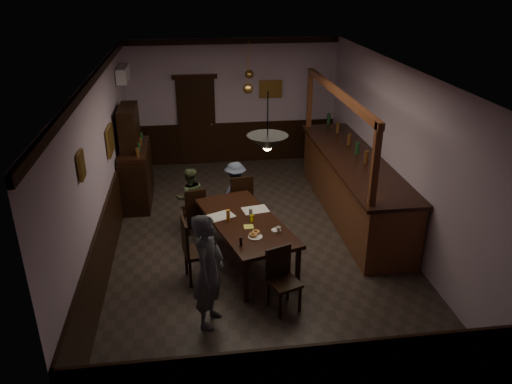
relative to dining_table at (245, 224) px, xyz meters
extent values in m
cube|color=#2D2621|center=(0.26, 0.72, -0.69)|extent=(5.00, 8.00, 0.01)
cube|color=white|center=(0.26, 0.72, 2.31)|extent=(5.00, 8.00, 0.01)
cube|color=#B99FB5|center=(0.26, 4.72, 0.81)|extent=(5.00, 0.01, 3.00)
cube|color=#B99FB5|center=(0.26, -3.28, 0.81)|extent=(5.00, 0.01, 3.00)
cube|color=#B99FB5|center=(-2.24, 0.72, 0.81)|extent=(0.01, 8.00, 3.00)
cube|color=#B99FB5|center=(2.76, 0.72, 0.81)|extent=(0.01, 8.00, 3.00)
cube|color=black|center=(0.00, 0.00, 0.03)|extent=(1.58, 2.39, 0.06)
cube|color=black|center=(-0.12, -1.10, -0.34)|extent=(0.07, 0.07, 0.69)
cube|color=black|center=(0.69, -0.86, -0.34)|extent=(0.07, 0.07, 0.69)
cube|color=black|center=(-0.69, 0.86, -0.34)|extent=(0.07, 0.07, 0.69)
cube|color=black|center=(0.12, 1.10, -0.34)|extent=(0.07, 0.07, 0.69)
cube|color=black|center=(-0.81, 1.17, -0.28)|extent=(0.45, 0.45, 0.05)
cube|color=black|center=(-0.77, 1.00, -0.03)|extent=(0.38, 0.12, 0.45)
cube|color=black|center=(-0.69, 1.35, -0.49)|extent=(0.04, 0.04, 0.39)
cube|color=black|center=(-0.99, 1.29, -0.49)|extent=(0.04, 0.04, 0.39)
cube|color=black|center=(-0.63, 1.05, -0.49)|extent=(0.04, 0.04, 0.39)
cube|color=black|center=(-0.93, 0.99, -0.49)|extent=(0.04, 0.04, 0.39)
cube|color=black|center=(0.05, 1.42, -0.23)|extent=(0.48, 0.48, 0.05)
cube|color=black|center=(0.08, 1.23, 0.05)|extent=(0.43, 0.10, 0.51)
cube|color=black|center=(0.20, 1.62, -0.47)|extent=(0.04, 0.04, 0.44)
cube|color=black|center=(-0.14, 1.57, -0.47)|extent=(0.04, 0.04, 0.44)
cube|color=black|center=(0.25, 1.27, -0.47)|extent=(0.04, 0.04, 0.44)
cube|color=black|center=(-0.10, 1.23, -0.47)|extent=(0.04, 0.04, 0.44)
cube|color=black|center=(0.39, -1.34, -0.26)|extent=(0.51, 0.51, 0.05)
cube|color=black|center=(0.33, -1.18, 0.00)|extent=(0.39, 0.18, 0.47)
cube|color=black|center=(0.30, -1.55, -0.48)|extent=(0.04, 0.04, 0.41)
cube|color=black|center=(0.60, -1.44, -0.48)|extent=(0.04, 0.04, 0.41)
cube|color=black|center=(0.18, -1.25, -0.48)|extent=(0.04, 0.04, 0.41)
cube|color=black|center=(0.49, -1.14, -0.48)|extent=(0.04, 0.04, 0.41)
cube|color=black|center=(-0.76, -0.43, -0.20)|extent=(0.53, 0.53, 0.05)
cube|color=black|center=(-0.96, -0.46, 0.10)|extent=(0.12, 0.46, 0.54)
cube|color=black|center=(-0.55, -0.58, -0.45)|extent=(0.04, 0.04, 0.47)
cube|color=black|center=(-0.61, -0.22, -0.45)|extent=(0.04, 0.04, 0.47)
cube|color=black|center=(-0.91, -0.64, -0.45)|extent=(0.04, 0.04, 0.47)
cube|color=black|center=(-0.97, -0.28, -0.45)|extent=(0.04, 0.04, 0.47)
imported|color=#4E535A|center=(-0.66, -1.49, 0.13)|extent=(0.59, 0.70, 1.63)
imported|color=#465331|center=(-0.87, 1.36, -0.11)|extent=(0.60, 0.49, 1.16)
imported|color=#4C566D|center=(0.00, 1.61, -0.12)|extent=(0.84, 0.75, 1.13)
cube|color=silver|center=(-0.38, 0.20, 0.07)|extent=(0.51, 0.45, 0.01)
cube|color=silver|center=(0.21, 0.36, 0.07)|extent=(0.47, 0.37, 0.01)
cube|color=#D3DA50|center=(0.03, -0.22, 0.07)|extent=(0.19, 0.19, 0.00)
cylinder|color=white|center=(0.43, -0.40, 0.07)|extent=(0.15, 0.15, 0.01)
imported|color=white|center=(0.46, -0.45, 0.11)|extent=(0.10, 0.10, 0.07)
cylinder|color=white|center=(0.08, -0.57, 0.07)|extent=(0.22, 0.22, 0.01)
torus|color=#C68C47|center=(0.05, -0.55, 0.10)|extent=(0.13, 0.13, 0.04)
torus|color=#C68C47|center=(0.11, -0.47, 0.10)|extent=(0.13, 0.13, 0.04)
cylinder|color=yellow|center=(0.10, -0.06, 0.12)|extent=(0.07, 0.07, 0.12)
cylinder|color=#BF721E|center=(-0.27, 0.01, 0.16)|extent=(0.06, 0.06, 0.20)
cylinder|color=silver|center=(0.10, 0.12, 0.14)|extent=(0.06, 0.06, 0.15)
cylinder|color=black|center=(-0.15, -0.78, 0.13)|extent=(0.04, 0.04, 0.14)
cube|color=black|center=(-1.94, 2.61, -0.14)|extent=(0.54, 1.52, 1.09)
cube|color=black|center=(-1.94, 2.61, 0.46)|extent=(0.52, 1.47, 0.09)
cube|color=black|center=(-1.99, 2.61, 0.89)|extent=(0.33, 0.98, 0.87)
cube|color=#552B16|center=(2.26, 1.45, -0.12)|extent=(0.93, 4.33, 1.13)
cube|color=black|center=(2.24, 1.45, 0.47)|extent=(1.03, 4.43, 0.06)
cube|color=#552B16|center=(1.85, 1.45, 1.74)|extent=(0.10, 4.23, 0.12)
cube|color=#552B16|center=(1.85, -0.61, 1.12)|extent=(0.10, 0.10, 1.34)
cube|color=#552B16|center=(1.85, 3.51, 1.12)|extent=(0.10, 0.10, 1.34)
cube|color=black|center=(-0.64, 4.67, 0.36)|extent=(0.90, 0.06, 2.10)
cube|color=white|center=(-2.12, 3.62, 1.76)|extent=(0.20, 0.85, 0.30)
cube|color=olive|center=(-2.20, -0.88, 1.46)|extent=(0.04, 0.28, 0.36)
cube|color=olive|center=(-2.20, 1.52, 1.01)|extent=(0.04, 0.62, 0.48)
cube|color=olive|center=(1.16, 4.68, 1.11)|extent=(0.55, 0.04, 0.42)
cylinder|color=black|center=(0.22, -0.77, 1.97)|extent=(0.02, 0.02, 0.70)
cone|color=black|center=(0.22, -0.77, 1.62)|extent=(0.56, 0.56, 0.22)
sphere|color=#FFD88C|center=(0.22, -0.77, 1.57)|extent=(0.12, 0.12, 0.12)
cylinder|color=#BF8C3F|center=(0.36, 2.57, 1.96)|extent=(0.02, 0.02, 0.70)
cone|color=#BF8C3F|center=(0.36, 2.57, 1.61)|extent=(0.20, 0.20, 0.22)
sphere|color=#FFD88C|center=(0.36, 2.57, 1.56)|extent=(0.12, 0.12, 0.12)
cylinder|color=#BF8C3F|center=(0.56, 4.00, 1.96)|extent=(0.02, 0.02, 0.70)
cone|color=#BF8C3F|center=(0.56, 4.00, 1.61)|extent=(0.20, 0.20, 0.22)
sphere|color=#FFD88C|center=(0.56, 4.00, 1.56)|extent=(0.12, 0.12, 0.12)
camera|label=1|loc=(-0.78, -7.07, 3.77)|focal=35.00mm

